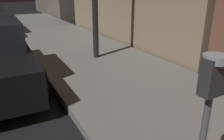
# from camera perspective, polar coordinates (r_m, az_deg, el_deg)

# --- Properties ---
(parking_meter) EXTENTS (0.19, 0.19, 1.44)m
(parking_meter) POSITION_cam_1_polar(r_m,az_deg,el_deg) (1.89, 23.66, -6.70)
(parking_meter) COLOR #59595B
(parking_meter) RESTS_ON sidewalk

